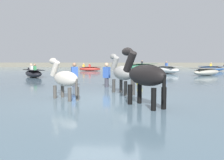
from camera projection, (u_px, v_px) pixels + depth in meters
The scene contains 15 objects.
ground_plane at pixel (103, 112), 7.88m from camera, with size 120.00×120.00×0.00m, color gray.
water_surface at pixel (114, 81), 17.82m from camera, with size 90.00×90.00×0.42m, color slate.
horse_lead_black at pixel (144, 77), 6.70m from camera, with size 1.39×1.81×2.13m.
horse_trailing_grey at pixel (122, 74), 9.36m from camera, with size 1.18×1.78×2.02m.
horse_flank_pinto at pixel (64, 80), 7.97m from camera, with size 1.42×1.35×1.82m.
boat_far_offshore at pixel (90, 69), 30.52m from camera, with size 2.89×1.06×1.00m.
boat_near_starboard at pixel (207, 72), 20.93m from camera, with size 3.45×3.10×0.80m.
boat_mid_channel at pixel (33, 73), 18.78m from camera, with size 2.60×3.06×1.08m.
boat_distant_east at pixel (166, 70), 24.46m from camera, with size 2.93×3.94×1.25m.
boat_far_inshore at pixel (142, 67), 33.15m from camera, with size 4.39×2.26×1.39m.
boat_mid_outer at pixel (211, 69), 29.91m from camera, with size 3.30×1.92×1.10m.
person_spectator_far at pixel (75, 78), 11.91m from camera, with size 0.37×0.31×1.63m.
person_onlooker_right at pixel (107, 78), 11.62m from camera, with size 0.38×0.34×1.63m.
channel_buoy at pixel (140, 83), 11.85m from camera, with size 0.32×0.32×0.74m.
far_shoreline at pixel (120, 66), 49.47m from camera, with size 80.00×2.40×1.36m, color #706B5B.
Camera 1 is at (0.66, -7.75, 1.72)m, focal length 37.85 mm.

